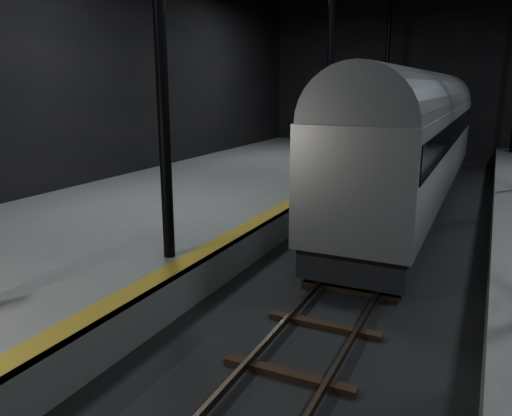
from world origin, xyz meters
The scene contains 5 objects.
ground centered at (0.00, 0.00, 0.00)m, with size 44.00×44.00×0.00m, color black.
platform_left centered at (-7.50, 0.00, 0.50)m, with size 9.00×43.80×1.00m, color #585855.
tactile_strip centered at (-3.25, 0.00, 1.00)m, with size 0.50×43.80×0.01m, color brown.
track centered at (0.00, 0.00, 0.07)m, with size 2.40×43.00×0.24m.
train centered at (0.00, 7.51, 2.96)m, with size 2.98×19.87×5.31m.
Camera 1 is at (2.77, -13.11, 4.90)m, focal length 35.00 mm.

